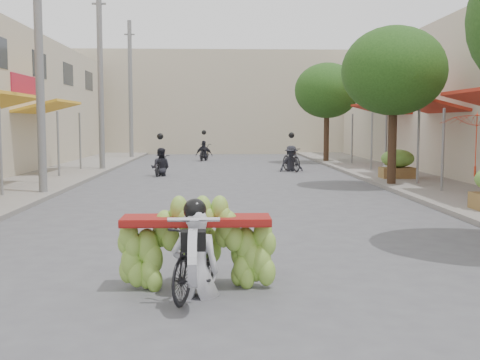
% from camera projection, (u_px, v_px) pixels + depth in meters
% --- Properties ---
extents(ground, '(120.00, 120.00, 0.00)m').
position_uv_depth(ground, '(253.00, 346.00, 5.72)').
color(ground, '#545459').
rests_on(ground, ground).
extents(sidewalk_left, '(4.00, 60.00, 0.12)m').
position_uv_depth(sidewalk_left, '(21.00, 184.00, 20.38)').
color(sidewalk_left, gray).
rests_on(sidewalk_left, ground).
extents(sidewalk_right, '(4.00, 60.00, 0.12)m').
position_uv_depth(sidewalk_right, '(428.00, 182.00, 20.90)').
color(sidewalk_right, gray).
rests_on(sidewalk_right, ground).
extents(far_building, '(20.00, 6.00, 7.00)m').
position_uv_depth(far_building, '(222.00, 103.00, 43.19)').
color(far_building, '#C1B498').
rests_on(far_building, ground).
extents(utility_pole_mid, '(0.60, 0.24, 8.00)m').
position_uv_depth(utility_pole_mid, '(39.00, 55.00, 17.08)').
color(utility_pole_mid, slate).
rests_on(utility_pole_mid, ground).
extents(utility_pole_far, '(0.60, 0.24, 8.00)m').
position_uv_depth(utility_pole_far, '(100.00, 79.00, 26.03)').
color(utility_pole_far, slate).
rests_on(utility_pole_far, ground).
extents(utility_pole_back, '(0.60, 0.24, 8.00)m').
position_uv_depth(utility_pole_back, '(130.00, 90.00, 34.98)').
color(utility_pole_back, slate).
rests_on(utility_pole_back, ground).
extents(street_tree_mid, '(3.40, 3.40, 5.25)m').
position_uv_depth(street_tree_mid, '(394.00, 71.00, 19.49)').
color(street_tree_mid, '#3A2719').
rests_on(street_tree_mid, ground).
extents(street_tree_far, '(3.40, 3.40, 5.25)m').
position_uv_depth(street_tree_far, '(327.00, 91.00, 31.43)').
color(street_tree_far, '#3A2719').
rests_on(street_tree_far, ground).
extents(produce_crate_far, '(1.20, 0.88, 1.16)m').
position_uv_depth(produce_crate_far, '(398.00, 162.00, 21.80)').
color(produce_crate_far, brown).
rests_on(produce_crate_far, ground).
extents(banana_motorbike, '(2.20, 1.81, 2.02)m').
position_uv_depth(banana_motorbike, '(196.00, 239.00, 7.48)').
color(banana_motorbike, black).
rests_on(banana_motorbike, ground).
extents(market_umbrella, '(2.02, 2.02, 1.62)m').
position_uv_depth(market_umbrella, '(478.00, 111.00, 14.58)').
color(market_umbrella, red).
rests_on(market_umbrella, ground).
extents(pedestrian, '(1.04, 0.78, 1.86)m').
position_uv_depth(pedestrian, '(390.00, 152.00, 22.32)').
color(pedestrian, silver).
rests_on(pedestrian, ground).
extents(bg_motorbike_a, '(0.86, 1.51, 1.95)m').
position_uv_depth(bg_motorbike_a, '(160.00, 157.00, 23.95)').
color(bg_motorbike_a, black).
rests_on(bg_motorbike_a, ground).
extents(bg_motorbike_b, '(1.17, 1.90, 1.95)m').
position_uv_depth(bg_motorbike_b, '(291.00, 152.00, 26.18)').
color(bg_motorbike_b, black).
rests_on(bg_motorbike_b, ground).
extents(bg_motorbike_c, '(1.07, 1.74, 1.95)m').
position_uv_depth(bg_motorbike_c, '(204.00, 147.00, 33.57)').
color(bg_motorbike_c, black).
rests_on(bg_motorbike_c, ground).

